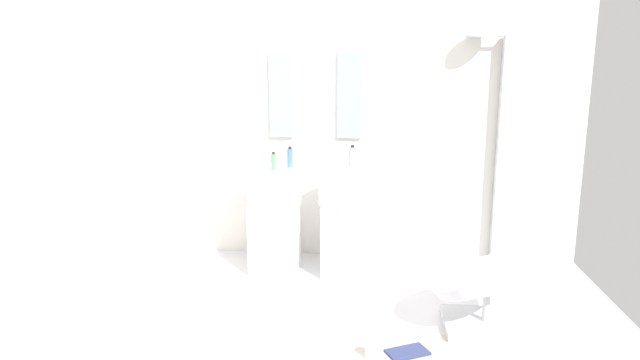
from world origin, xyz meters
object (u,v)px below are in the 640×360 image
object	(u,v)px
lounge_chair	(488,281)
towel_rack	(108,227)
pedestal_sink_left	(274,215)
soap_bottle_blue	(290,158)
soap_bottle_grey	(352,156)
coffee_mug	(372,350)
soap_bottle_green	(274,162)
pedestal_sink_right	(346,217)
magazine_navy	(407,352)
shower_column	(503,147)

from	to	relation	value
lounge_chair	towel_rack	world-z (taller)	towel_rack
pedestal_sink_left	soap_bottle_blue	distance (m)	0.53
lounge_chair	towel_rack	distance (m)	2.72
towel_rack	soap_bottle_grey	size ratio (longest dim) A/B	5.33
pedestal_sink_left	soap_bottle_grey	bearing A→B (deg)	10.74
lounge_chair	coffee_mug	bearing A→B (deg)	-147.84
towel_rack	soap_bottle_blue	xyz separation A→B (m)	(1.21, 0.89, 0.39)
coffee_mug	soap_bottle_blue	bearing A→B (deg)	117.06
soap_bottle_grey	soap_bottle_green	bearing A→B (deg)	-156.51
pedestal_sink_left	towel_rack	distance (m)	1.40
pedestal_sink_left	pedestal_sink_right	distance (m)	0.63
lounge_chair	soap_bottle_green	distance (m)	1.92
soap_bottle_grey	soap_bottle_blue	distance (m)	0.54
magazine_navy	coffee_mug	size ratio (longest dim) A/B	2.56
lounge_chair	towel_rack	xyz separation A→B (m)	(-2.71, 0.05, 0.28)
lounge_chair	soap_bottle_grey	size ratio (longest dim) A/B	6.16
soap_bottle_green	pedestal_sink_left	bearing A→B (deg)	100.91
shower_column	lounge_chair	size ratio (longest dim) A/B	1.87
lounge_chair	coffee_mug	size ratio (longest dim) A/B	10.89
pedestal_sink_left	coffee_mug	bearing A→B (deg)	-58.81
pedestal_sink_left	shower_column	bearing A→B (deg)	10.85
pedestal_sink_left	soap_bottle_blue	xyz separation A→B (m)	(0.15, -0.02, 0.51)
towel_rack	soap_bottle_grey	world-z (taller)	soap_bottle_grey
shower_column	soap_bottle_blue	xyz separation A→B (m)	(-1.85, -0.40, -0.06)
soap_bottle_grey	soap_bottle_blue	world-z (taller)	same
magazine_navy	towel_rack	bearing A→B (deg)	140.54
coffee_mug	soap_bottle_green	size ratio (longest dim) A/B	0.66
coffee_mug	soap_bottle_blue	size ratio (longest dim) A/B	0.56
soap_bottle_green	soap_bottle_grey	xyz separation A→B (m)	(0.64, 0.28, 0.01)
towel_rack	soap_bottle_blue	world-z (taller)	soap_bottle_blue
magazine_navy	lounge_chair	bearing A→B (deg)	9.28
coffee_mug	soap_bottle_grey	xyz separation A→B (m)	(-0.20, 1.57, 0.96)
towel_rack	coffee_mug	xyz separation A→B (m)	(1.93, -0.54, -0.57)
soap_bottle_blue	towel_rack	bearing A→B (deg)	-143.69
magazine_navy	shower_column	bearing A→B (deg)	35.50
soap_bottle_blue	pedestal_sink_right	bearing A→B (deg)	2.40
pedestal_sink_right	pedestal_sink_left	bearing A→B (deg)	180.00
shower_column	soap_bottle_blue	distance (m)	1.89
soap_bottle_blue	lounge_chair	bearing A→B (deg)	-32.10
lounge_chair	soap_bottle_green	world-z (taller)	soap_bottle_green
soap_bottle_green	magazine_navy	bearing A→B (deg)	-48.82
towel_rack	soap_bottle_green	distance (m)	1.38
shower_column	coffee_mug	xyz separation A→B (m)	(-1.12, -1.83, -1.02)
magazine_navy	coffee_mug	world-z (taller)	coffee_mug
pedestal_sink_right	lounge_chair	distance (m)	1.41
pedestal_sink_left	towel_rack	size ratio (longest dim) A/B	1.09
pedestal_sink_right	soap_bottle_blue	world-z (taller)	soap_bottle_blue
shower_column	soap_bottle_blue	bearing A→B (deg)	-167.72
pedestal_sink_left	shower_column	world-z (taller)	shower_column
pedestal_sink_right	soap_bottle_green	bearing A→B (deg)	-165.73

